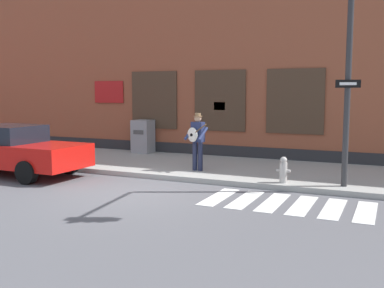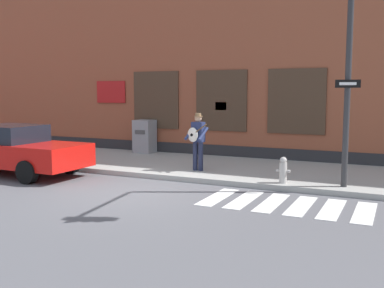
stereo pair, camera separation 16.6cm
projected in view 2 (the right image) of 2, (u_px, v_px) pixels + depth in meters
The scene contains 9 objects.
ground_plane at pixel (134, 192), 11.47m from camera, with size 160.00×160.00×0.00m, color #56565B.
sidewalk at pixel (197, 166), 14.96m from camera, with size 28.00×4.40×0.15m.
building_backdrop at pixel (240, 37), 18.19m from camera, with size 28.00×4.06×9.48m.
crosswalk at pixel (332, 209), 9.78m from camera, with size 5.78×1.90×0.01m.
red_car at pixel (15, 150), 13.82m from camera, with size 4.63×2.05×1.53m.
busker at pixel (197, 138), 13.62m from camera, with size 0.72×0.58×1.76m.
traffic_light at pixel (351, 22), 10.00m from camera, with size 0.77×2.92×5.79m.
utility_box at pixel (145, 136), 17.75m from camera, with size 0.74×0.70×1.29m.
fire_hydrant at pixel (283, 170), 11.84m from camera, with size 0.38×0.20×0.70m.
Camera 2 is at (6.13, -9.55, 2.56)m, focal length 42.00 mm.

